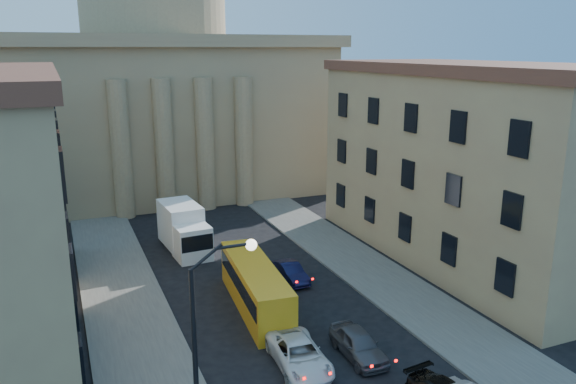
% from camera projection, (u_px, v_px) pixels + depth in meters
% --- Properties ---
extents(sidewalk_left, '(5.00, 60.00, 0.15)m').
position_uv_depth(sidewalk_left, '(137.00, 343.00, 30.69)').
color(sidewalk_left, '#524F4B').
rests_on(sidewalk_left, ground).
extents(sidewalk_right, '(5.00, 60.00, 0.15)m').
position_uv_depth(sidewalk_right, '(400.00, 292.00, 37.05)').
color(sidewalk_right, '#524F4B').
rests_on(sidewalk_right, ground).
extents(church, '(68.02, 28.76, 36.60)m').
position_uv_depth(church, '(158.00, 83.00, 64.41)').
color(church, '#8C7356').
rests_on(church, ground).
extents(building_right, '(11.60, 26.60, 14.70)m').
position_uv_depth(building_right, '(471.00, 162.00, 41.98)').
color(building_right, tan).
rests_on(building_right, ground).
extents(street_lamp, '(2.62, 0.44, 8.83)m').
position_uv_depth(street_lamp, '(208.00, 334.00, 21.03)').
color(street_lamp, black).
rests_on(street_lamp, ground).
extents(car_left_mid, '(2.70, 5.23, 1.41)m').
position_uv_depth(car_left_mid, '(299.00, 355.00, 28.28)').
color(car_left_mid, white).
rests_on(car_left_mid, ground).
extents(car_right_far, '(1.82, 4.32, 1.46)m').
position_uv_depth(car_right_far, '(358.00, 344.00, 29.27)').
color(car_right_far, '#4B4A4F').
rests_on(car_right_far, ground).
extents(car_right_distant, '(1.46, 3.91, 1.28)m').
position_uv_depth(car_right_distant, '(290.00, 272.00, 38.87)').
color(car_right_distant, black).
rests_on(car_right_distant, ground).
extents(city_bus, '(3.11, 10.06, 2.79)m').
position_uv_depth(city_bus, '(255.00, 285.00, 34.65)').
color(city_bus, gold).
rests_on(city_bus, ground).
extents(box_truck, '(3.09, 6.81, 3.64)m').
position_uv_depth(box_truck, '(184.00, 230.00, 44.52)').
color(box_truck, white).
rests_on(box_truck, ground).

